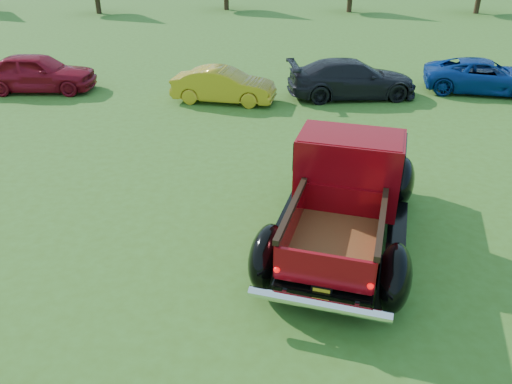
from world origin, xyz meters
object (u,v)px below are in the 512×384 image
at_px(show_car_yellow, 224,85).
at_px(show_car_blue, 484,76).
at_px(show_car_grey, 352,79).
at_px(show_car_red, 38,72).
at_px(pickup_truck, 347,186).

xyz_separation_m(show_car_yellow, show_car_blue, (9.56, 1.37, 0.01)).
xyz_separation_m(show_car_yellow, show_car_grey, (4.56, 0.67, 0.08)).
bearing_deg(show_car_yellow, show_car_red, 90.64).
bearing_deg(pickup_truck, show_car_blue, 71.43).
distance_m(show_car_yellow, show_car_grey, 4.61).
relative_size(show_car_red, show_car_grey, 0.90).
bearing_deg(show_car_yellow, show_car_grey, -71.46).
distance_m(pickup_truck, show_car_grey, 9.11).
height_order(show_car_yellow, show_car_grey, show_car_grey).
distance_m(show_car_red, show_car_grey, 11.57).
xyz_separation_m(pickup_truck, show_car_blue, (6.47, 9.69, -0.37)).
distance_m(pickup_truck, show_car_blue, 11.66).
height_order(pickup_truck, show_car_grey, pickup_truck).
height_order(show_car_yellow, show_car_blue, show_car_blue).
height_order(pickup_truck, show_car_yellow, pickup_truck).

